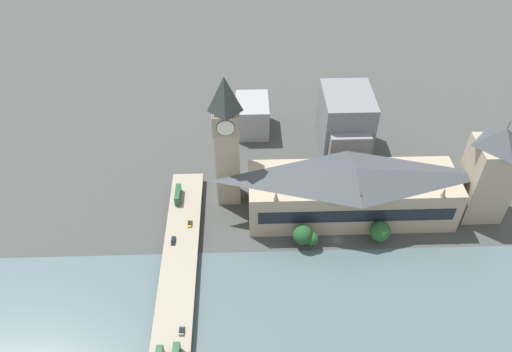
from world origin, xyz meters
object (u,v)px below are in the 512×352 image
(clock_tower, at_px, (227,139))
(car_northbound_tail, at_px, (190,223))
(victoria_tower, at_px, (489,172))
(road_bridge, at_px, (174,314))
(parliament_hall, at_px, (352,192))
(car_northbound_lead, at_px, (173,240))
(double_decker_bus_rear, at_px, (178,194))
(car_southbound_lead, at_px, (182,330))

(clock_tower, xyz_separation_m, car_northbound_tail, (-22.19, 17.95, -31.34))
(clock_tower, relative_size, car_northbound_tail, 15.36)
(victoria_tower, bearing_deg, car_northbound_tail, 93.87)
(clock_tower, height_order, victoria_tower, clock_tower)
(road_bridge, bearing_deg, victoria_tower, -68.30)
(parliament_hall, distance_m, car_northbound_lead, 84.65)
(car_northbound_tail, bearing_deg, clock_tower, -38.97)
(double_decker_bus_rear, distance_m, car_southbound_lead, 72.47)
(clock_tower, distance_m, double_decker_bus_rear, 38.72)
(parliament_hall, relative_size, road_bridge, 0.59)
(clock_tower, relative_size, victoria_tower, 1.30)
(victoria_tower, relative_size, road_bridge, 0.33)
(clock_tower, bearing_deg, car_northbound_tail, 141.03)
(car_southbound_lead, bearing_deg, parliament_hall, -49.43)
(parliament_hall, relative_size, clock_tower, 1.39)
(clock_tower, xyz_separation_m, car_southbound_lead, (-76.95, 17.36, -31.30))
(parliament_hall, height_order, road_bridge, parliament_hall)
(clock_tower, height_order, car_northbound_tail, clock_tower)
(victoria_tower, xyz_separation_m, double_decker_bus_rear, (8.06, 143.32, -17.40))
(car_northbound_tail, bearing_deg, victoria_tower, -86.13)
(victoria_tower, height_order, car_southbound_lead, victoria_tower)
(clock_tower, bearing_deg, road_bridge, 162.89)
(parliament_hall, bearing_deg, car_northbound_tail, 96.96)
(road_bridge, relative_size, car_southbound_lead, 41.19)
(car_northbound_lead, xyz_separation_m, car_northbound_tail, (10.09, -6.64, 0.00))
(parliament_hall, height_order, car_northbound_tail, parliament_hall)
(road_bridge, height_order, car_northbound_tail, car_northbound_tail)
(road_bridge, height_order, double_decker_bus_rear, double_decker_bus_rear)
(car_northbound_lead, bearing_deg, car_southbound_lead, -170.82)
(victoria_tower, distance_m, car_southbound_lead, 151.57)
(victoria_tower, bearing_deg, car_northbound_lead, 97.69)
(victoria_tower, distance_m, car_northbound_tail, 138.29)
(car_northbound_tail, bearing_deg, double_decker_bus_rear, 21.15)
(parliament_hall, bearing_deg, car_southbound_lead, 130.57)
(car_northbound_tail, distance_m, car_southbound_lead, 54.77)
(parliament_hall, height_order, clock_tower, clock_tower)
(road_bridge, distance_m, car_northbound_tail, 46.52)
(clock_tower, xyz_separation_m, double_decker_bus_rear, (-4.87, 24.65, -29.46))
(victoria_tower, height_order, double_decker_bus_rear, victoria_tower)
(double_decker_bus_rear, bearing_deg, car_southbound_lead, -174.23)
(victoria_tower, bearing_deg, double_decker_bus_rear, 86.78)
(clock_tower, xyz_separation_m, road_bridge, (-68.57, 21.11, -32.90))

